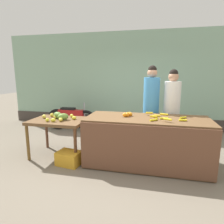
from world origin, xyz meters
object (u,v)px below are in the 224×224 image
at_px(parked_motorcycle, 71,118).
at_px(produce_crate, 69,158).
at_px(vendor_woman_white_shirt, 171,112).
at_px(produce_sack, 105,135).
at_px(vendor_woman_blue_shirt, 151,109).

height_order(parked_motorcycle, produce_crate, parked_motorcycle).
xyz_separation_m(vendor_woman_white_shirt, produce_sack, (-1.48, -0.02, -0.62)).
relative_size(vendor_woman_blue_shirt, parked_motorcycle, 1.18).
xyz_separation_m(produce_crate, produce_sack, (0.44, 1.04, 0.17)).
height_order(vendor_woman_white_shirt, produce_sack, vendor_woman_white_shirt).
distance_m(vendor_woman_white_shirt, produce_crate, 2.33).
distance_m(vendor_woman_white_shirt, parked_motorcycle, 3.08).
distance_m(produce_crate, produce_sack, 1.14).
bearing_deg(produce_crate, parked_motorcycle, 112.91).
bearing_deg(vendor_woman_blue_shirt, produce_crate, -144.47).
relative_size(vendor_woman_white_shirt, parked_motorcycle, 1.13).
distance_m(parked_motorcycle, produce_crate, 2.35).
bearing_deg(vendor_woman_blue_shirt, parked_motorcycle, 155.47).
height_order(parked_motorcycle, produce_sack, parked_motorcycle).
xyz_separation_m(vendor_woman_white_shirt, parked_motorcycle, (-2.83, 1.10, -0.51)).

